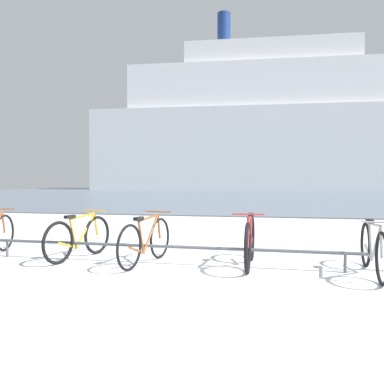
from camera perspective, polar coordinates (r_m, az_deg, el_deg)
name	(u,v)px	position (r m, az deg, el deg)	size (l,w,h in m)	color
ground	(263,190)	(58.13, 10.32, 0.28)	(80.00, 132.00, 0.08)	silver
bike_rack	(160,247)	(6.18, -4.74, -8.01)	(6.10, 0.16, 0.31)	#4C5156
bicycle_1	(79,237)	(6.83, -16.22, -6.41)	(0.52, 1.61, 0.79)	black
bicycle_2	(146,241)	(6.18, -6.77, -7.13)	(0.47, 1.65, 0.81)	black
bicycle_3	(250,242)	(6.03, 8.49, -7.22)	(0.46, 1.68, 0.85)	black
bicycle_4	(373,249)	(5.97, 25.02, -7.62)	(0.46, 1.77, 0.80)	black
ferry_ship	(276,130)	(63.19, 12.20, 8.92)	(58.29, 14.93, 27.95)	silver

